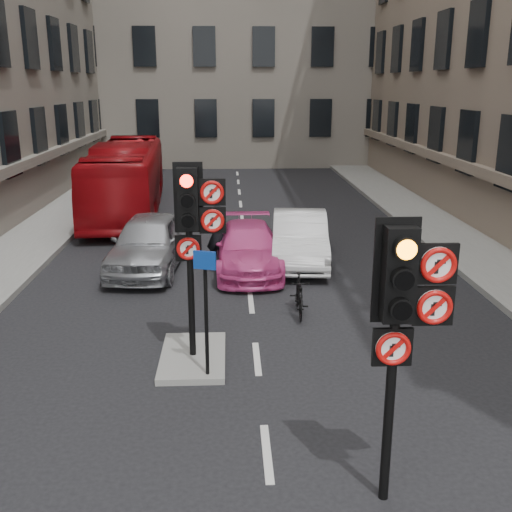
{
  "coord_description": "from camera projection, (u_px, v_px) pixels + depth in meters",
  "views": [
    {
      "loc": [
        -0.48,
        -5.3,
        5.01
      ],
      "look_at": [
        -0.11,
        3.0,
        2.6
      ],
      "focal_mm": 42.0,
      "sensor_mm": 36.0,
      "label": 1
    }
  ],
  "objects": [
    {
      "name": "pavement_left",
      "position": [
        3.0,
        256.0,
        17.67
      ],
      "size": [
        3.0,
        50.0,
        0.16
      ],
      "primitive_type": "cube",
      "color": "gray",
      "rests_on": "ground"
    },
    {
      "name": "centre_island",
      "position": [
        193.0,
        357.0,
        11.22
      ],
      "size": [
        1.2,
        2.0,
        0.12
      ],
      "primitive_type": "cube",
      "color": "gray",
      "rests_on": "ground"
    },
    {
      "name": "building_far",
      "position": [
        234.0,
        6.0,
        40.17
      ],
      "size": [
        30.0,
        14.0,
        20.0
      ],
      "primitive_type": "cube",
      "color": "gray",
      "rests_on": "ground"
    },
    {
      "name": "car_silver",
      "position": [
        149.0,
        242.0,
        16.53
      ],
      "size": [
        2.19,
        4.63,
        1.53
      ],
      "primitive_type": "imported",
      "rotation": [
        0.0,
        0.0,
        -0.09
      ],
      "color": "#9FA1A6",
      "rests_on": "ground"
    },
    {
      "name": "car_pink",
      "position": [
        248.0,
        248.0,
        16.49
      ],
      "size": [
        1.81,
        4.35,
        1.26
      ],
      "primitive_type": "imported",
      "rotation": [
        0.0,
        0.0,
        0.01
      ],
      "color": "#CF3C86",
      "rests_on": "ground"
    },
    {
      "name": "bus_red",
      "position": [
        126.0,
        179.0,
        23.41
      ],
      "size": [
        3.01,
        10.24,
        2.81
      ],
      "primitive_type": "imported",
      "rotation": [
        0.0,
        0.0,
        0.06
      ],
      "color": "maroon",
      "rests_on": "ground"
    },
    {
      "name": "pavement_right",
      "position": [
        481.0,
        250.0,
        18.3
      ],
      "size": [
        3.0,
        50.0,
        0.16
      ],
      "primitive_type": "cube",
      "color": "gray",
      "rests_on": "ground"
    },
    {
      "name": "signal_near",
      "position": [
        404.0,
        305.0,
        6.79
      ],
      "size": [
        0.91,
        0.4,
        3.58
      ],
      "color": "black",
      "rests_on": "ground"
    },
    {
      "name": "signal_far",
      "position": [
        194.0,
        220.0,
        10.49
      ],
      "size": [
        0.91,
        0.4,
        3.58
      ],
      "color": "black",
      "rests_on": "centre_island"
    },
    {
      "name": "motorcyclist",
      "position": [
        217.0,
        236.0,
        16.65
      ],
      "size": [
        0.75,
        0.59,
        1.8
      ],
      "primitive_type": "imported",
      "rotation": [
        0.0,
        0.0,
        2.86
      ],
      "color": "black",
      "rests_on": "ground"
    },
    {
      "name": "info_sign",
      "position": [
        206.0,
        296.0,
        10.03
      ],
      "size": [
        0.38,
        0.17,
        2.24
      ],
      "rotation": [
        0.0,
        0.0,
        -0.3
      ],
      "color": "black",
      "rests_on": "centre_island"
    },
    {
      "name": "motorcycle",
      "position": [
        299.0,
        295.0,
        13.35
      ],
      "size": [
        0.48,
        1.51,
        0.9
      ],
      "primitive_type": "imported",
      "rotation": [
        0.0,
        0.0,
        -0.04
      ],
      "color": "black",
      "rests_on": "ground"
    },
    {
      "name": "car_white",
      "position": [
        300.0,
        238.0,
        17.19
      ],
      "size": [
        1.91,
        4.48,
        1.44
      ],
      "primitive_type": "imported",
      "rotation": [
        0.0,
        0.0,
        -0.09
      ],
      "color": "silver",
      "rests_on": "ground"
    }
  ]
}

